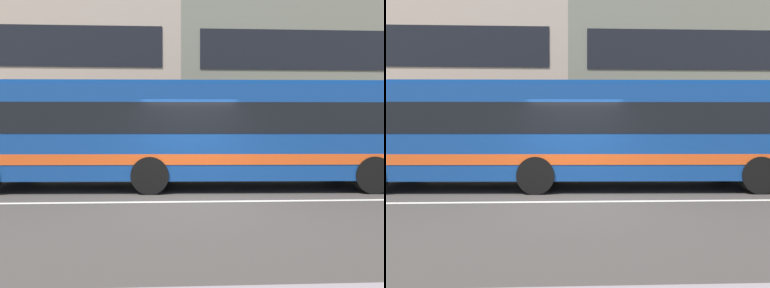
{
  "view_description": "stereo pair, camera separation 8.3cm",
  "coord_description": "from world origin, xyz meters",
  "views": [
    {
      "loc": [
        -0.38,
        -8.47,
        1.71
      ],
      "look_at": [
        0.14,
        2.46,
        1.27
      ],
      "focal_mm": 33.76,
      "sensor_mm": 36.0,
      "label": 1
    },
    {
      "loc": [
        -0.3,
        -8.47,
        1.71
      ],
      "look_at": [
        0.14,
        2.46,
        1.27
      ],
      "focal_mm": 33.76,
      "sensor_mm": 36.0,
      "label": 2
    }
  ],
  "objects": [
    {
      "name": "transit_bus",
      "position": [
        -0.22,
        2.23,
        1.68
      ],
      "size": [
        12.42,
        2.98,
        3.04
      ],
      "color": "navy",
      "rests_on": "ground_plane"
    },
    {
      "name": "apartment_block_right",
      "position": [
        11.47,
        14.62,
        4.85
      ],
      "size": [
        23.07,
        11.06,
        9.7
      ],
      "color": "gray",
      "rests_on": "ground_plane"
    },
    {
      "name": "lane_centre_line",
      "position": [
        0.0,
        0.0,
        0.0
      ],
      "size": [
        60.0,
        0.16,
        0.01
      ],
      "primitive_type": "cube",
      "color": "silver",
      "rests_on": "ground_plane"
    },
    {
      "name": "ground_plane",
      "position": [
        0.0,
        0.0,
        0.0
      ],
      "size": [
        160.0,
        160.0,
        0.0
      ],
      "primitive_type": "plane",
      "color": "#443F3C"
    }
  ]
}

